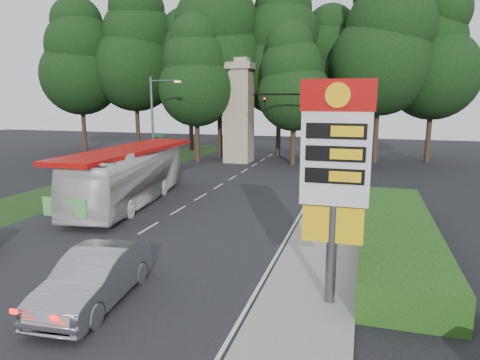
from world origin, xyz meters
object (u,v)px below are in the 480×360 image
(gas_station_pylon, at_px, (335,163))
(transit_bus, at_px, (130,176))
(streetlight_signs, at_px, (155,121))
(traffic_signal_mast, at_px, (310,119))
(monument, at_px, (239,110))
(sedan_silver, at_px, (95,277))

(gas_station_pylon, distance_m, transit_bus, 16.29)
(streetlight_signs, xyz_separation_m, transit_bus, (3.49, -10.19, -2.75))
(gas_station_pylon, bearing_deg, transit_bus, 142.28)
(streetlight_signs, bearing_deg, gas_station_pylon, -51.04)
(traffic_signal_mast, bearing_deg, gas_station_pylon, -80.91)
(traffic_signal_mast, relative_size, streetlight_signs, 0.90)
(monument, xyz_separation_m, sedan_silver, (4.17, -29.91, -4.27))
(gas_station_pylon, distance_m, traffic_signal_mast, 22.29)
(gas_station_pylon, relative_size, monument, 0.68)
(streetlight_signs, height_order, monument, monument)
(transit_bus, bearing_deg, traffic_signal_mast, 45.19)
(streetlight_signs, bearing_deg, sedan_silver, -67.33)
(traffic_signal_mast, bearing_deg, transit_bus, -127.01)
(monument, bearing_deg, streetlight_signs, -121.97)
(traffic_signal_mast, height_order, transit_bus, traffic_signal_mast)
(streetlight_signs, xyz_separation_m, monument, (4.99, 7.99, 0.67))
(traffic_signal_mast, height_order, streetlight_signs, streetlight_signs)
(gas_station_pylon, relative_size, streetlight_signs, 0.86)
(monument, height_order, sedan_silver, monument)
(transit_bus, relative_size, sedan_silver, 2.38)
(monument, bearing_deg, sedan_silver, -82.07)
(streetlight_signs, relative_size, sedan_silver, 1.57)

